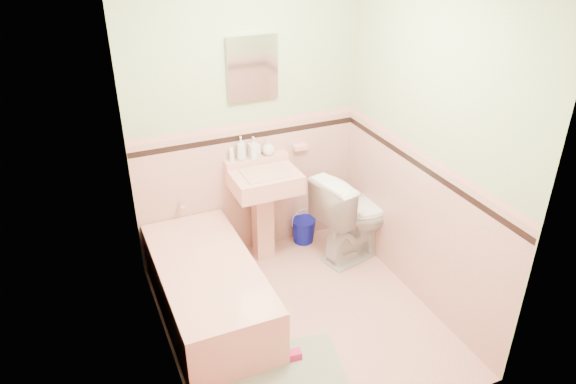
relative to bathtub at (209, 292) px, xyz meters
name	(u,v)px	position (x,y,z in m)	size (l,w,h in m)	color
floor	(301,319)	(0.63, -0.33, -0.23)	(2.20, 2.20, 0.00)	#E8A898
wall_back	(247,121)	(0.63, 0.77, 1.02)	(2.50, 2.50, 0.00)	beige
wall_front	(395,265)	(0.63, -1.43, 1.02)	(2.50, 2.50, 0.00)	beige
wall_left	(153,205)	(-0.37, -0.33, 1.02)	(2.50, 2.50, 0.00)	beige
wall_right	(426,151)	(1.63, -0.33, 1.02)	(2.50, 2.50, 0.00)	beige
wainscot_back	(250,190)	(0.63, 0.76, 0.38)	(2.00, 2.00, 0.00)	#EAAD9D
wainscot_front	(383,357)	(0.63, -1.42, 0.38)	(2.00, 2.00, 0.00)	#EAAD9D
wainscot_left	(167,290)	(-0.36, -0.33, 0.38)	(2.20, 2.20, 0.00)	#EAAD9D
wainscot_right	(415,226)	(1.62, -0.33, 0.38)	(2.20, 2.20, 0.00)	#EAAD9D
accent_back	(248,136)	(0.63, 0.75, 0.90)	(2.00, 2.00, 0.00)	black
accent_front	(391,283)	(0.63, -1.41, 0.90)	(2.00, 2.00, 0.00)	black
accent_left	(159,223)	(-0.35, -0.33, 0.89)	(2.20, 2.20, 0.00)	black
accent_right	(422,167)	(1.61, -0.33, 0.89)	(2.20, 2.20, 0.00)	black
cap_back	(248,125)	(0.63, 0.75, 0.99)	(2.00, 2.00, 0.00)	#E8998D
cap_front	(392,268)	(0.63, -1.41, 0.99)	(2.00, 2.00, 0.00)	#E8998D
cap_left	(157,209)	(-0.35, -0.33, 1.00)	(2.20, 2.20, 0.00)	#E8998D
cap_right	(424,155)	(1.61, -0.33, 1.00)	(2.20, 2.20, 0.00)	#E8998D
bathtub	(209,292)	(0.00, 0.00, 0.00)	(0.70, 1.50, 0.45)	#E39C8B
tub_faucet	(181,204)	(0.00, 0.72, 0.41)	(0.04, 0.04, 0.12)	silver
sink	(265,217)	(0.68, 0.53, 0.21)	(0.56, 0.48, 0.88)	#E39C8B
sink_faucet	(258,158)	(0.68, 0.67, 0.72)	(0.02, 0.02, 0.10)	silver
medicine_cabinet	(252,68)	(0.68, 0.74, 1.47)	(0.41, 0.04, 0.52)	white
soap_dish	(300,147)	(1.10, 0.73, 0.72)	(0.12, 0.07, 0.04)	#E39C8B
soap_bottle_left	(241,148)	(0.55, 0.71, 0.82)	(0.08, 0.08, 0.21)	#B2B2B2
soap_bottle_mid	(254,147)	(0.66, 0.71, 0.81)	(0.08, 0.09, 0.19)	#B2B2B2
soap_bottle_right	(268,147)	(0.79, 0.71, 0.78)	(0.11, 0.11, 0.14)	#B2B2B2
tube	(231,155)	(0.46, 0.71, 0.77)	(0.04, 0.04, 0.12)	white
toilet	(359,214)	(1.47, 0.28, 0.19)	(0.47, 0.82, 0.84)	white
bucket	(303,230)	(1.11, 0.66, -0.11)	(0.23, 0.23, 0.23)	#091098
bath_mat	(284,369)	(0.30, -0.77, -0.21)	(0.79, 0.53, 0.03)	gray
shoe	(291,355)	(0.38, -0.71, -0.16)	(0.15, 0.07, 0.06)	#BF1E59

